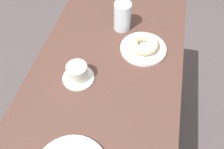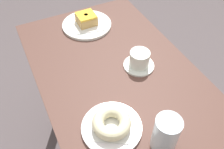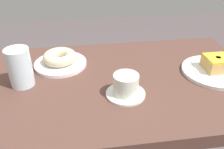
{
  "view_description": "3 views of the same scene",
  "coord_description": "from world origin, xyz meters",
  "px_view_note": "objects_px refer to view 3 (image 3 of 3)",
  "views": [
    {
      "loc": [
        -0.58,
        -0.16,
        1.53
      ],
      "look_at": [
        -0.05,
        -0.04,
        0.81
      ],
      "focal_mm": 38.1,
      "sensor_mm": 36.0,
      "label": 1
    },
    {
      "loc": [
        0.52,
        -0.31,
        1.48
      ],
      "look_at": [
        -0.03,
        -0.04,
        0.82
      ],
      "focal_mm": 39.08,
      "sensor_mm": 36.0,
      "label": 2
    },
    {
      "loc": [
        0.07,
        0.71,
        1.23
      ],
      "look_at": [
        -0.03,
        0.02,
        0.8
      ],
      "focal_mm": 38.79,
      "sensor_mm": 36.0,
      "label": 3
    }
  ],
  "objects_px": {
    "donut_sugar_ring": "(60,57)",
    "coffee_cup": "(126,86)",
    "water_glass": "(20,68)",
    "plate_sugar_ring": "(61,64)",
    "plate_glazed_square": "(215,71)",
    "donut_glazed_square": "(217,63)"
  },
  "relations": [
    {
      "from": "plate_sugar_ring",
      "to": "water_glass",
      "type": "xyz_separation_m",
      "value": [
        0.12,
        0.12,
        0.06
      ]
    },
    {
      "from": "donut_sugar_ring",
      "to": "donut_glazed_square",
      "type": "bearing_deg",
      "value": 165.94
    },
    {
      "from": "plate_glazed_square",
      "to": "donut_glazed_square",
      "type": "relative_size",
      "value": 2.79
    },
    {
      "from": "plate_sugar_ring",
      "to": "water_glass",
      "type": "height_order",
      "value": "water_glass"
    },
    {
      "from": "donut_sugar_ring",
      "to": "water_glass",
      "type": "height_order",
      "value": "water_glass"
    },
    {
      "from": "plate_glazed_square",
      "to": "coffee_cup",
      "type": "relative_size",
      "value": 1.88
    },
    {
      "from": "donut_glazed_square",
      "to": "plate_sugar_ring",
      "type": "relative_size",
      "value": 0.43
    },
    {
      "from": "plate_glazed_square",
      "to": "plate_sugar_ring",
      "type": "xyz_separation_m",
      "value": [
        0.56,
        -0.14,
        -0.0
      ]
    },
    {
      "from": "plate_glazed_square",
      "to": "coffee_cup",
      "type": "xyz_separation_m",
      "value": [
        0.35,
        0.09,
        0.03
      ]
    },
    {
      "from": "donut_sugar_ring",
      "to": "water_glass",
      "type": "distance_m",
      "value": 0.17
    },
    {
      "from": "plate_glazed_square",
      "to": "plate_sugar_ring",
      "type": "distance_m",
      "value": 0.58
    },
    {
      "from": "water_glass",
      "to": "coffee_cup",
      "type": "relative_size",
      "value": 1.05
    },
    {
      "from": "donut_sugar_ring",
      "to": "coffee_cup",
      "type": "bearing_deg",
      "value": 132.99
    },
    {
      "from": "plate_glazed_square",
      "to": "water_glass",
      "type": "xyz_separation_m",
      "value": [
        0.68,
        -0.02,
        0.06
      ]
    },
    {
      "from": "donut_glazed_square",
      "to": "plate_glazed_square",
      "type": "bearing_deg",
      "value": 0.0
    },
    {
      "from": "coffee_cup",
      "to": "water_glass",
      "type": "bearing_deg",
      "value": -18.2
    },
    {
      "from": "plate_glazed_square",
      "to": "coffee_cup",
      "type": "distance_m",
      "value": 0.36
    },
    {
      "from": "water_glass",
      "to": "coffee_cup",
      "type": "height_order",
      "value": "water_glass"
    },
    {
      "from": "coffee_cup",
      "to": "donut_glazed_square",
      "type": "bearing_deg",
      "value": -166.06
    },
    {
      "from": "donut_sugar_ring",
      "to": "water_glass",
      "type": "bearing_deg",
      "value": 44.36
    },
    {
      "from": "donut_glazed_square",
      "to": "donut_sugar_ring",
      "type": "bearing_deg",
      "value": -14.06
    },
    {
      "from": "plate_sugar_ring",
      "to": "donut_sugar_ring",
      "type": "bearing_deg",
      "value": 0.0
    }
  ]
}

